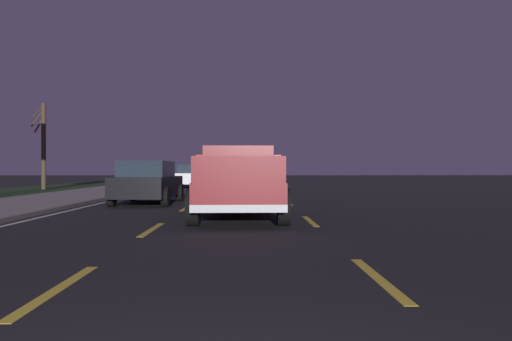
# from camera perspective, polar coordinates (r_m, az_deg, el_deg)

# --- Properties ---
(ground) EXTENTS (144.00, 144.00, 0.00)m
(ground) POSITION_cam_1_polar(r_m,az_deg,el_deg) (29.07, -1.41, -2.30)
(ground) COLOR black
(sidewalk_shoulder) EXTENTS (108.00, 4.00, 0.12)m
(sidewalk_shoulder) POSITION_cam_1_polar(r_m,az_deg,el_deg) (30.07, -15.76, -2.11)
(sidewalk_shoulder) COLOR gray
(sidewalk_shoulder) RESTS_ON ground
(grass_verge) EXTENTS (108.00, 6.00, 0.01)m
(grass_verge) POSITION_cam_1_polar(r_m,az_deg,el_deg) (31.72, -24.53, -2.11)
(grass_verge) COLOR #1E3819
(grass_verge) RESTS_ON ground
(lane_markings) EXTENTS (108.86, 7.04, 0.01)m
(lane_markings) POSITION_cam_1_polar(r_m,az_deg,el_deg) (32.60, -6.68, -2.03)
(lane_markings) COLOR yellow
(lane_markings) RESTS_ON ground
(pickup_truck) EXTENTS (5.46, 2.36, 1.87)m
(pickup_truck) POSITION_cam_1_polar(r_m,az_deg,el_deg) (13.39, -2.01, -1.33)
(pickup_truck) COLOR maroon
(pickup_truck) RESTS_ON ground
(sedan_white) EXTENTS (4.43, 2.07, 1.54)m
(sedan_white) POSITION_cam_1_polar(r_m,az_deg,el_deg) (34.34, -7.18, -0.61)
(sedan_white) COLOR silver
(sedan_white) RESTS_ON ground
(sedan_black) EXTENTS (4.44, 2.09, 1.54)m
(sedan_black) POSITION_cam_1_polar(r_m,az_deg,el_deg) (18.73, -12.01, -1.28)
(sedan_black) COLOR black
(sedan_black) RESTS_ON ground
(sedan_tan) EXTENTS (4.44, 2.09, 1.54)m
(sedan_tan) POSITION_cam_1_polar(r_m,az_deg,el_deg) (20.76, -1.28, -1.14)
(sedan_tan) COLOR #9E845B
(sedan_tan) RESTS_ON ground
(bare_tree_far) EXTENTS (0.54, 1.01, 5.29)m
(bare_tree_far) POSITION_cam_1_polar(r_m,az_deg,el_deg) (33.90, -22.72, 2.74)
(bare_tree_far) COLOR #423323
(bare_tree_far) RESTS_ON ground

